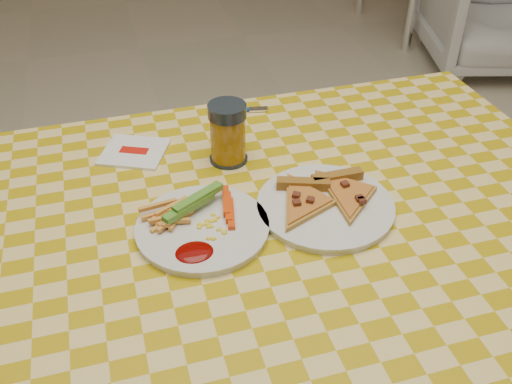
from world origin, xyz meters
TOP-DOWN VIEW (x-y plane):
  - table at (0.00, 0.00)m, footprint 1.28×0.88m
  - plate_left at (-0.13, -0.02)m, footprint 0.26×0.26m
  - plate_right at (0.10, -0.02)m, footprint 0.26×0.26m
  - fries_veggies at (-0.13, 0.00)m, footprint 0.19×0.18m
  - pizza_slices at (0.11, -0.00)m, footprint 0.24×0.22m
  - drink_glass at (-0.03, 0.19)m, footprint 0.08×0.08m
  - napkin at (-0.21, 0.27)m, footprint 0.17×0.16m
  - fork at (0.05, 0.38)m, footprint 0.14×0.04m

SIDE VIEW (x-z plane):
  - table at x=0.00m, z-range 0.30..1.06m
  - napkin at x=-0.21m, z-range 0.76..0.76m
  - fork at x=0.05m, z-range 0.76..0.76m
  - plate_left at x=-0.13m, z-range 0.76..0.77m
  - plate_right at x=0.10m, z-range 0.76..0.77m
  - pizza_slices at x=0.11m, z-range 0.76..0.79m
  - fries_veggies at x=-0.13m, z-range 0.76..0.80m
  - drink_glass at x=-0.03m, z-range 0.75..0.88m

